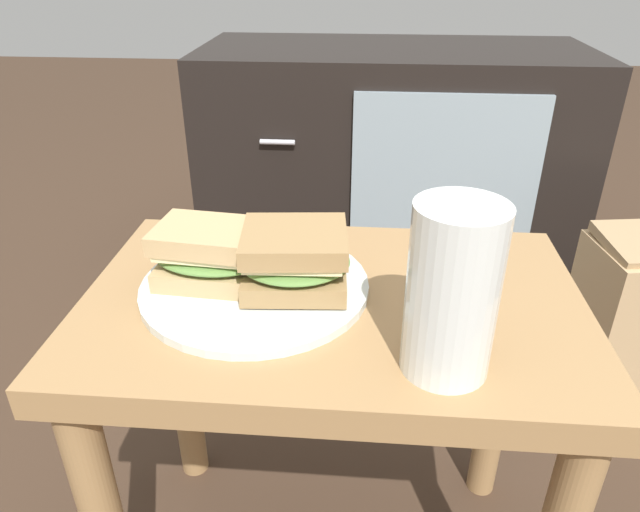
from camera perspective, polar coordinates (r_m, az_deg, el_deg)
name	(u,v)px	position (r m, az deg, el deg)	size (l,w,h in m)	color
side_table	(332,359)	(0.70, 1.19, -10.13)	(0.56, 0.36, 0.46)	#A37A4C
tv_cabinet	(389,160)	(1.59, 6.82, 9.32)	(0.96, 0.46, 0.58)	black
plate	(255,286)	(0.66, -6.39, -2.94)	(0.26, 0.26, 0.01)	silver
sandwich_front	(212,254)	(0.66, -10.56, 0.17)	(0.14, 0.10, 0.07)	tan
sandwich_back	(295,257)	(0.63, -2.45, -0.15)	(0.13, 0.11, 0.07)	#9E7A4C
beer_glass	(452,293)	(0.52, 12.88, -3.57)	(0.08, 0.08, 0.16)	silver
paper_bag	(635,308)	(1.34, 28.58, -4.55)	(0.22, 0.21, 0.32)	tan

